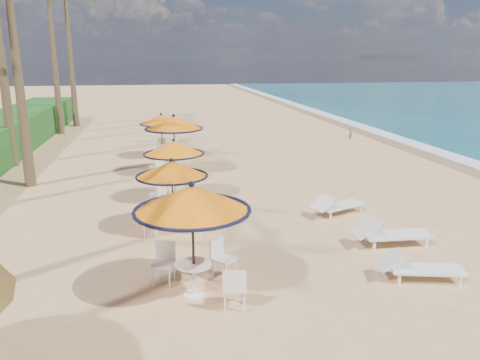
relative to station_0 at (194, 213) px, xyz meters
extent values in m
plane|color=tan|center=(4.75, 0.23, -1.84)|extent=(160.00, 160.00, 0.00)
cube|color=white|center=(14.05, 10.23, -1.84)|extent=(1.20, 140.00, 0.04)
cube|color=olive|center=(13.15, 10.23, -1.84)|extent=(1.40, 140.00, 0.02)
cylinder|color=black|center=(-0.05, -0.04, -0.63)|extent=(0.05, 0.05, 2.41)
cone|color=orange|center=(-0.05, -0.04, 0.31)|extent=(2.41, 2.41, 0.52)
torus|color=black|center=(-0.05, -0.04, 0.07)|extent=(2.41, 2.41, 0.07)
sphere|color=black|center=(-0.05, -0.04, 0.61)|extent=(0.13, 0.13, 0.13)
cylinder|color=white|center=(-0.05, -0.04, -1.12)|extent=(0.73, 0.73, 0.04)
cylinder|color=white|center=(-0.05, -0.04, -1.47)|extent=(0.08, 0.08, 0.73)
cylinder|color=black|center=(-0.31, 3.96, -0.81)|extent=(0.04, 0.04, 2.06)
cone|color=orange|center=(-0.31, 3.96, 0.00)|extent=(2.06, 2.06, 0.45)
torus|color=black|center=(-0.31, 3.96, -0.20)|extent=(2.06, 2.06, 0.06)
sphere|color=black|center=(-0.31, 3.96, 0.26)|extent=(0.11, 0.11, 0.11)
cylinder|color=white|center=(-0.31, 3.96, -1.23)|extent=(0.63, 0.63, 0.04)
cylinder|color=white|center=(-0.31, 3.96, -1.52)|extent=(0.07, 0.07, 0.63)
cylinder|color=black|center=(-0.13, 6.95, -0.78)|extent=(0.05, 0.05, 2.11)
cone|color=orange|center=(-0.13, 6.95, 0.05)|extent=(2.11, 2.11, 0.46)
torus|color=black|center=(-0.13, 6.95, -0.16)|extent=(2.11, 2.11, 0.06)
sphere|color=black|center=(-0.13, 6.95, 0.31)|extent=(0.11, 0.11, 0.11)
cylinder|color=white|center=(-0.13, 6.95, -1.21)|extent=(0.64, 0.64, 0.04)
cylinder|color=white|center=(-0.13, 6.95, -1.51)|extent=(0.07, 0.07, 0.64)
cylinder|color=black|center=(0.05, 10.85, -0.59)|extent=(0.05, 0.05, 2.48)
cone|color=orange|center=(0.05, 10.85, 0.38)|extent=(2.48, 2.48, 0.54)
torus|color=black|center=(0.05, 10.85, 0.13)|extent=(2.48, 2.48, 0.08)
sphere|color=black|center=(0.05, 10.85, 0.69)|extent=(0.13, 0.13, 0.13)
cylinder|color=white|center=(0.05, 10.85, -1.10)|extent=(0.76, 0.76, 0.04)
cylinder|color=white|center=(0.05, 10.85, -1.46)|extent=(0.09, 0.09, 0.76)
cylinder|color=black|center=(-0.44, 14.50, -0.77)|extent=(0.05, 0.05, 2.14)
cone|color=orange|center=(-0.44, 14.50, 0.07)|extent=(2.14, 2.14, 0.46)
torus|color=black|center=(-0.44, 14.50, -0.14)|extent=(2.14, 2.14, 0.07)
sphere|color=black|center=(-0.44, 14.50, 0.34)|extent=(0.11, 0.11, 0.11)
cylinder|color=white|center=(-0.44, 14.50, -1.20)|extent=(0.65, 0.65, 0.04)
cylinder|color=white|center=(-0.44, 14.50, -1.51)|extent=(0.07, 0.07, 0.65)
cube|color=white|center=(5.18, -0.26, -1.57)|extent=(1.70, 0.96, 0.07)
cube|color=white|center=(4.40, -0.07, -1.36)|extent=(0.66, 0.70, 0.40)
cube|color=white|center=(5.18, -0.26, -1.72)|extent=(0.06, 0.06, 0.23)
cube|color=white|center=(5.52, 1.76, -1.54)|extent=(1.80, 0.73, 0.07)
cube|color=white|center=(4.64, 1.80, -1.31)|extent=(0.62, 0.67, 0.44)
cube|color=white|center=(5.52, 1.76, -1.71)|extent=(0.06, 0.06, 0.25)
cube|color=white|center=(5.06, 4.52, -1.57)|extent=(1.73, 1.17, 0.07)
cube|color=white|center=(4.31, 4.21, -1.36)|extent=(0.73, 0.75, 0.40)
cube|color=white|center=(5.06, 4.52, -1.72)|extent=(0.06, 0.06, 0.23)
cone|color=brown|center=(-5.65, 9.87, 2.48)|extent=(0.44, 0.44, 8.63)
cone|color=brown|center=(-7.29, 13.72, 2.78)|extent=(0.44, 0.44, 9.23)
cone|color=brown|center=(-8.58, 18.41, 4.00)|extent=(0.44, 0.44, 11.68)
cone|color=brown|center=(-6.89, 23.28, 2.86)|extent=(0.44, 0.44, 9.39)
cone|color=brown|center=(-6.46, 26.80, 2.95)|extent=(0.44, 0.44, 9.57)
imported|color=#8A5846|center=(11.08, 17.89, -1.42)|extent=(0.24, 0.33, 0.83)
camera|label=1|loc=(-0.69, -9.03, 3.05)|focal=35.00mm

